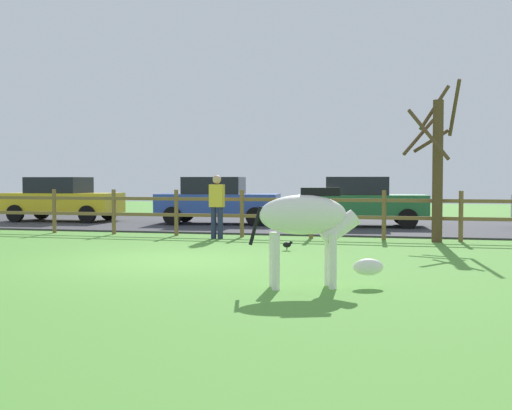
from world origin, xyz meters
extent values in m
plane|color=#549338|center=(0.00, 0.00, 0.00)|extent=(60.00, 60.00, 0.00)
cube|color=#38383D|center=(0.00, 9.30, 0.03)|extent=(28.00, 7.40, 0.05)
cylinder|color=brown|center=(-5.45, 5.00, 0.62)|extent=(0.11, 0.11, 1.25)
cylinder|color=brown|center=(-3.60, 5.00, 0.62)|extent=(0.11, 0.11, 1.25)
cylinder|color=brown|center=(-1.75, 5.00, 0.62)|extent=(0.11, 0.11, 1.25)
cylinder|color=brown|center=(0.10, 5.00, 0.62)|extent=(0.11, 0.11, 1.25)
cylinder|color=brown|center=(1.95, 5.00, 0.62)|extent=(0.11, 0.11, 1.25)
cylinder|color=brown|center=(3.80, 5.00, 0.62)|extent=(0.11, 0.11, 1.25)
cylinder|color=brown|center=(5.65, 5.00, 0.62)|extent=(0.11, 0.11, 1.25)
cube|color=brown|center=(-0.83, 5.00, 0.56)|extent=(20.35, 0.06, 0.09)
cube|color=brown|center=(-0.83, 5.00, 1.00)|extent=(20.35, 0.06, 0.09)
cylinder|color=#513A23|center=(5.08, 4.79, 1.73)|extent=(0.25, 0.25, 3.45)
cylinder|color=#513A23|center=(4.93, 5.19, 2.49)|extent=(0.89, 0.39, 0.60)
cylinder|color=#513A23|center=(4.83, 4.33, 2.60)|extent=(1.00, 0.60, 1.26)
cylinder|color=#513A23|center=(5.00, 5.12, 3.30)|extent=(0.76, 0.25, 1.12)
cylinder|color=#513A23|center=(4.63, 5.14, 2.60)|extent=(0.82, 0.98, 0.97)
cylinder|color=#513A23|center=(5.46, 4.86, 3.26)|extent=(0.25, 0.85, 1.30)
ellipsoid|color=white|center=(2.90, -2.38, 1.03)|extent=(1.33, 0.87, 0.56)
cylinder|color=white|center=(3.23, -2.12, 0.39)|extent=(0.11, 0.11, 0.78)
cylinder|color=white|center=(3.33, -2.38, 0.39)|extent=(0.11, 0.11, 0.78)
cylinder|color=white|center=(2.48, -2.39, 0.39)|extent=(0.11, 0.11, 0.78)
cylinder|color=white|center=(2.57, -2.65, 0.39)|extent=(0.11, 0.11, 0.78)
cylinder|color=white|center=(3.40, -2.21, 0.84)|extent=(0.63, 0.42, 0.51)
ellipsoid|color=white|center=(3.80, -2.07, 0.28)|extent=(0.48, 0.34, 0.24)
cube|color=black|center=(3.14, -2.30, 1.35)|extent=(0.54, 0.22, 0.12)
cylinder|color=black|center=(2.27, -2.61, 0.88)|extent=(0.20, 0.11, 0.54)
cylinder|color=black|center=(1.84, 2.18, 0.03)|extent=(0.01, 0.01, 0.06)
cylinder|color=black|center=(1.84, 2.14, 0.03)|extent=(0.01, 0.01, 0.06)
ellipsoid|color=black|center=(1.84, 2.16, 0.12)|extent=(0.18, 0.10, 0.12)
sphere|color=black|center=(1.93, 2.16, 0.17)|extent=(0.07, 0.07, 0.07)
cube|color=#2D4CAD|center=(-1.73, 8.94, 0.70)|extent=(4.15, 2.08, 0.70)
cube|color=black|center=(-1.88, 8.92, 1.33)|extent=(2.04, 1.74, 0.56)
cylinder|color=black|center=(-0.47, 9.91, 0.35)|extent=(0.61, 0.24, 0.60)
cylinder|color=black|center=(-0.30, 8.22, 0.35)|extent=(0.61, 0.24, 0.60)
cylinder|color=black|center=(-3.16, 9.65, 0.35)|extent=(0.61, 0.24, 0.60)
cylinder|color=black|center=(-2.99, 7.96, 0.35)|extent=(0.61, 0.24, 0.60)
cube|color=yellow|center=(-7.51, 8.99, 0.70)|extent=(4.05, 1.82, 0.70)
cube|color=black|center=(-7.66, 8.99, 1.33)|extent=(1.95, 1.62, 0.56)
cylinder|color=black|center=(-6.19, 9.88, 0.35)|extent=(0.61, 0.20, 0.60)
cylinder|color=black|center=(-6.14, 8.18, 0.35)|extent=(0.61, 0.20, 0.60)
cylinder|color=black|center=(-8.89, 9.80, 0.35)|extent=(0.61, 0.20, 0.60)
cylinder|color=black|center=(-8.84, 8.10, 0.35)|extent=(0.61, 0.20, 0.60)
cube|color=#236B38|center=(2.98, 8.91, 0.70)|extent=(4.16, 2.11, 0.70)
cube|color=black|center=(2.83, 8.89, 1.33)|extent=(2.05, 1.75, 0.56)
cylinder|color=black|center=(4.23, 9.89, 0.35)|extent=(0.62, 0.24, 0.60)
cylinder|color=black|center=(4.41, 8.20, 0.35)|extent=(0.62, 0.24, 0.60)
cylinder|color=black|center=(1.55, 9.61, 0.35)|extent=(0.62, 0.24, 0.60)
cylinder|color=black|center=(1.72, 7.92, 0.35)|extent=(0.62, 0.24, 0.60)
cylinder|color=#232847|center=(-0.49, 4.36, 0.41)|extent=(0.14, 0.14, 0.82)
cylinder|color=#232847|center=(-0.31, 4.35, 0.41)|extent=(0.14, 0.14, 0.82)
cube|color=gold|center=(-0.40, 4.35, 1.11)|extent=(0.37, 0.24, 0.58)
sphere|color=tan|center=(-0.40, 4.35, 1.53)|extent=(0.22, 0.22, 0.22)
camera|label=1|loc=(4.28, -11.07, 1.53)|focal=43.97mm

